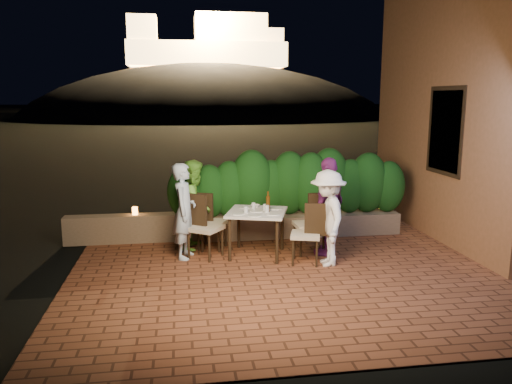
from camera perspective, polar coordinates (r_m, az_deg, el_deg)
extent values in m
plane|color=black|center=(7.39, 6.22, -9.88)|extent=(400.00, 400.00, 0.00)
cube|color=brown|center=(7.86, 5.27, -9.00)|extent=(7.00, 6.00, 0.15)
cube|color=#9E653E|center=(10.23, 23.62, 9.43)|extent=(1.60, 5.00, 5.00)
cube|color=black|center=(9.42, 20.97, 6.53)|extent=(0.08, 1.00, 1.40)
cube|color=black|center=(9.42, 20.91, 6.53)|extent=(0.06, 1.15, 1.55)
cube|color=#78634C|center=(9.50, 3.86, -3.76)|extent=(4.20, 0.55, 0.40)
cube|color=#78634C|center=(9.33, -14.49, -4.05)|extent=(2.20, 0.30, 0.50)
ellipsoid|color=black|center=(67.11, -5.42, 5.05)|extent=(52.00, 40.00, 22.00)
cylinder|color=white|center=(7.96, -1.98, -2.47)|extent=(0.23, 0.23, 0.01)
cylinder|color=white|center=(8.42, -1.30, -1.75)|extent=(0.19, 0.19, 0.01)
cylinder|color=white|center=(7.93, 1.96, -2.54)|extent=(0.22, 0.22, 0.01)
cylinder|color=white|center=(8.34, 2.25, -1.87)|extent=(0.22, 0.22, 0.01)
cylinder|color=white|center=(8.14, 0.09, -2.17)|extent=(0.23, 0.23, 0.01)
cylinder|color=white|center=(7.84, -0.13, -2.69)|extent=(0.22, 0.22, 0.01)
cylinder|color=silver|center=(7.98, -1.17, -2.05)|extent=(0.07, 0.07, 0.12)
cylinder|color=silver|center=(8.31, -0.28, -1.57)|extent=(0.06, 0.06, 0.11)
cylinder|color=silver|center=(8.04, 1.25, -1.94)|extent=(0.07, 0.07, 0.12)
cylinder|color=silver|center=(8.24, 0.99, -1.71)|extent=(0.06, 0.06, 0.10)
imported|color=white|center=(8.46, -0.09, -1.59)|extent=(0.20, 0.20, 0.04)
imported|color=silver|center=(8.12, -8.19, -2.17)|extent=(0.50, 0.64, 1.55)
imported|color=#72C83E|center=(8.65, -6.99, -1.40)|extent=(0.77, 0.88, 1.54)
imported|color=white|center=(7.78, 8.19, -2.96)|extent=(0.61, 1.00, 1.50)
imported|color=#7C2975|center=(8.30, 8.33, -1.62)|extent=(0.92, 0.99, 1.63)
cylinder|color=orange|center=(9.24, -13.67, -2.11)|extent=(0.10, 0.10, 0.14)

